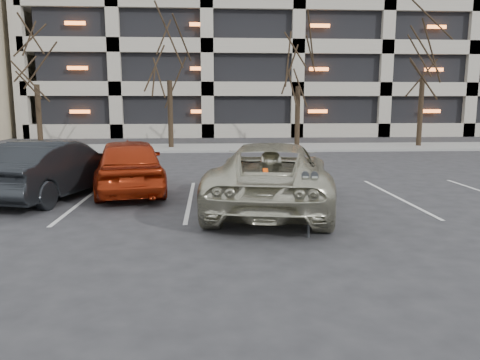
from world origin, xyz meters
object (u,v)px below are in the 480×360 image
object	(u,v)px
tree_c	(299,47)
parking_meter	(310,188)
tree_b	(169,37)
tree_a	(34,43)
car_red	(129,165)
car_dark	(53,169)
suv_silver	(272,176)
tree_d	(425,35)

from	to	relation	value
tree_c	parking_meter	distance (m)	18.18
tree_b	tree_c	size ratio (longest dim) A/B	1.08
tree_a	car_red	distance (m)	15.06
tree_a	parking_meter	world-z (taller)	tree_a
parking_meter	car_dark	bearing A→B (deg)	151.67
tree_c	car_dark	distance (m)	16.65
suv_silver	tree_a	bearing A→B (deg)	-44.18
tree_a	car_red	bearing A→B (deg)	-61.43
car_red	tree_d	bearing A→B (deg)	-149.97
tree_d	suv_silver	size ratio (longest dim) A/B	1.39
suv_silver	parking_meter	bearing A→B (deg)	108.68
car_red	tree_b	bearing A→B (deg)	-102.25
car_dark	tree_d	bearing A→B (deg)	-125.59
car_red	parking_meter	bearing A→B (deg)	119.49
tree_d	parking_meter	size ratio (longest dim) A/B	6.87
parking_meter	car_red	xyz separation A→B (m)	(-4.18, 4.82, -0.16)
car_red	tree_a	bearing A→B (deg)	-72.88
tree_d	car_dark	size ratio (longest dim) A/B	1.82
tree_a	tree_c	xyz separation A→B (m)	(14.00, 0.00, -0.09)
tree_d	car_dark	xyz separation A→B (m)	(-16.09, -13.12, -5.43)
tree_a	parking_meter	xyz separation A→B (m)	(11.00, -17.35, -4.64)
parking_meter	suv_silver	bearing A→B (deg)	104.94
tree_b	parking_meter	distance (m)	18.49
tree_a	car_red	size ratio (longest dim) A/B	1.66
tree_a	tree_b	world-z (taller)	tree_b
tree_c	tree_d	xyz separation A→B (m)	(7.00, 0.00, 0.71)
tree_b	tree_d	size ratio (longest dim) A/B	0.96
tree_b	suv_silver	distance (m)	16.09
tree_b	car_dark	xyz separation A→B (m)	(-2.09, -13.12, -5.18)
tree_a	car_red	world-z (taller)	tree_a
suv_silver	car_red	world-z (taller)	suv_silver
tree_d	car_red	bearing A→B (deg)	-138.52
tree_c	suv_silver	world-z (taller)	tree_c
parking_meter	tree_c	bearing A→B (deg)	86.63
tree_c	parking_meter	xyz separation A→B (m)	(-3.00, -17.35, -4.54)
suv_silver	car_dark	xyz separation A→B (m)	(-5.71, 1.68, -0.03)
tree_c	tree_d	bearing A→B (deg)	0.00
tree_b	car_red	world-z (taller)	tree_b
tree_a	car_dark	bearing A→B (deg)	-69.49
parking_meter	car_red	world-z (taller)	car_red
tree_a	car_dark	xyz separation A→B (m)	(4.91, -13.12, -4.82)
parking_meter	car_red	bearing A→B (deg)	137.37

